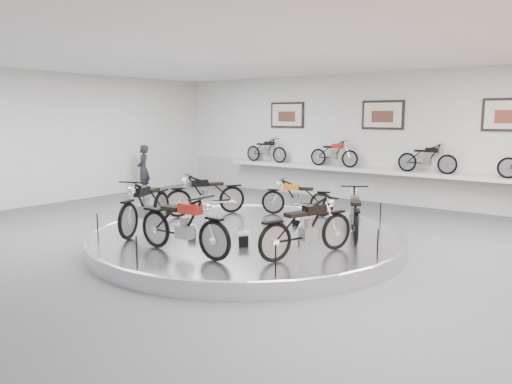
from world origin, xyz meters
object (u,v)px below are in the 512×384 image
Objects in this scene: display_platform at (247,239)px; bike_a at (355,212)px; bike_d at (146,205)px; shelf at (377,171)px; visitor at (143,169)px; bike_b at (297,197)px; bike_c at (206,194)px; bike_e at (184,224)px; bike_f at (307,227)px.

display_platform is 2.26m from bike_a.
bike_d is (-1.72, -1.20, 0.70)m from display_platform.
visitor is at bearing -158.63° from shelf.
bike_b is at bearing 93.54° from display_platform.
visitor is (-5.50, 2.71, 0.03)m from bike_c.
bike_e is (0.17, -1.97, 0.67)m from display_platform.
display_platform is 2.16m from bike_f.
bike_b is at bearing -91.74° from shelf.
bike_a reaches higher than shelf.
bike_d reaches higher than bike_c.
bike_a is at bearing 27.37° from display_platform.
shelf is 5.74m from bike_a.
bike_b is (-2.06, 1.11, -0.04)m from bike_a.
bike_a is at bearing 58.77° from bike_e.
bike_f reaches higher than display_platform.
bike_f is at bearing 95.88° from bike_c.
bike_c is at bearing 64.09° from bike_a.
display_platform is at bearing 95.37° from bike_c.
bike_c reaches higher than bike_a.
bike_c is 1.02× the size of visitor.
bike_c is 0.92× the size of bike_d.
bike_c is 6.13m from visitor.
bike_e is 1.04× the size of bike_f.
shelf is 8.37m from bike_e.
bike_c reaches higher than display_platform.
visitor is at bearing -152.57° from bike_d.
bike_f reaches higher than bike_b.
bike_c reaches higher than bike_b.
bike_d is 1.12× the size of visitor.
bike_e is 1.07× the size of visitor.
bike_e is (0.30, -4.07, 0.09)m from bike_b.
shelf is 7.42m from bike_f.
bike_c is at bearing 85.72° from bike_f.
shelf is at bearing 74.71° from visitor.
bike_a is at bearing 17.44° from bike_f.
bike_a is 4.26m from bike_d.
bike_e reaches higher than shelf.
visitor is at bearing 143.61° from bike_e.
bike_c is 2.01m from bike_d.
bike_f is at bearing -21.73° from display_platform.
shelf is 6.16× the size of bike_e.
bike_b is at bearing 32.78° from bike_a.
bike_e is at bearing 17.49° from visitor.
bike_e is at bearing 65.00° from bike_c.
bike_a is at bearing 98.12° from bike_d.
bike_a is 1.10× the size of bike_b.
bike_a is 0.98× the size of visitor.
bike_f reaches higher than shelf.
visitor is (-7.40, 3.50, 0.69)m from display_platform.
bike_e is 2.12m from bike_f.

